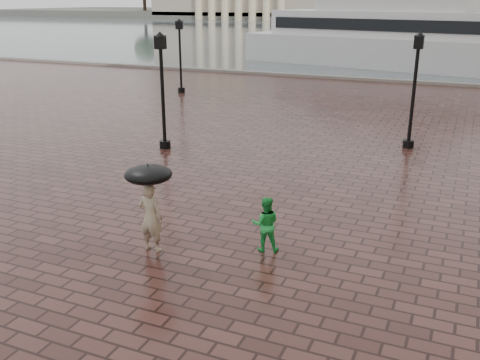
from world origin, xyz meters
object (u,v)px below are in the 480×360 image
object	(u,v)px
street_lamps	(240,75)
adult_pedestrian	(151,218)
child_pedestrian	(266,224)
ferry_near	(392,36)

from	to	relation	value
street_lamps	adult_pedestrian	world-z (taller)	street_lamps
child_pedestrian	ferry_near	world-z (taller)	ferry_near
ferry_near	child_pedestrian	bearing A→B (deg)	-73.70
street_lamps	child_pedestrian	world-z (taller)	street_lamps
street_lamps	adult_pedestrian	distance (m)	13.97
child_pedestrian	ferry_near	distance (m)	38.35
child_pedestrian	adult_pedestrian	bearing A→B (deg)	2.57
street_lamps	adult_pedestrian	bearing A→B (deg)	-75.31
street_lamps	child_pedestrian	bearing A→B (deg)	-64.08
street_lamps	child_pedestrian	distance (m)	13.84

